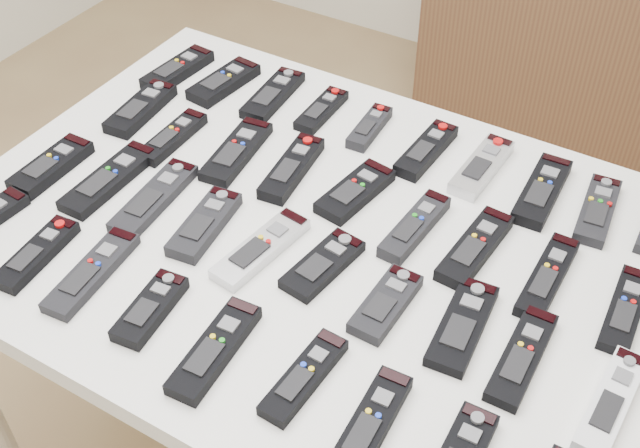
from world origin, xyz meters
The scene contains 35 objects.
table centered at (0.04, 0.09, 0.72)m, with size 1.25×0.88×0.78m.
remote_0 centered at (-0.48, 0.36, 0.79)m, with size 0.06×0.17×0.02m, color black.
remote_1 centered at (-0.36, 0.38, 0.79)m, with size 0.06×0.17×0.02m, color black.
remote_2 centered at (-0.25, 0.39, 0.79)m, with size 0.06×0.18×0.02m, color black.
remote_3 centered at (-0.14, 0.39, 0.79)m, with size 0.04×0.15×0.02m, color black.
remote_4 centered at (-0.02, 0.39, 0.79)m, with size 0.04×0.14×0.02m, color black.
remote_5 centered at (0.10, 0.38, 0.79)m, with size 0.05×0.17×0.02m, color black.
remote_6 centered at (0.21, 0.39, 0.79)m, with size 0.05×0.18×0.02m, color #B7B7BC.
remote_7 centered at (0.33, 0.38, 0.79)m, with size 0.06×0.19×0.02m, color black.
remote_8 centered at (0.43, 0.38, 0.79)m, with size 0.05×0.17×0.02m, color black.
remote_10 centered at (-0.45, 0.21, 0.79)m, with size 0.06×0.18×0.02m, color black.
remote_11 centered at (-0.33, 0.17, 0.79)m, with size 0.05×0.17×0.02m, color black.
remote_12 centered at (-0.20, 0.20, 0.79)m, with size 0.06×0.19×0.02m, color black.
remote_13 centered at (-0.09, 0.20, 0.79)m, with size 0.05×0.18×0.02m, color black.
remote_14 centered at (0.04, 0.21, 0.79)m, with size 0.06×0.16×0.02m, color black.
remote_15 centered at (0.18, 0.18, 0.79)m, with size 0.04×0.18×0.02m, color black.
remote_16 centered at (0.28, 0.18, 0.79)m, with size 0.05×0.19×0.02m, color black.
remote_17 centered at (0.41, 0.18, 0.79)m, with size 0.05×0.19×0.02m, color black.
remote_18 centered at (0.53, 0.18, 0.79)m, with size 0.05×0.18×0.02m, color black.
remote_19 centered at (-0.47, -0.02, 0.79)m, with size 0.06×0.17×0.02m, color black.
remote_20 centered at (-0.35, 0.01, 0.79)m, with size 0.06×0.21×0.02m, color black.
remote_21 centered at (-0.25, 0.01, 0.79)m, with size 0.06×0.20×0.02m, color black.
remote_22 centered at (-0.13, 0.00, 0.79)m, with size 0.06×0.17×0.02m, color black.
remote_23 centered at (-0.02, 0.00, 0.79)m, with size 0.05×0.19×0.02m, color #B7B7BC.
remote_24 centered at (0.09, 0.02, 0.79)m, with size 0.06×0.15×0.02m, color black.
remote_25 centered at (0.21, 0.00, 0.79)m, with size 0.06×0.15×0.02m, color black.
remote_26 centered at (0.33, 0.02, 0.79)m, with size 0.06×0.18×0.02m, color black.
remote_27 centered at (0.43, 0.01, 0.79)m, with size 0.05×0.19×0.02m, color black.
remote_28 centered at (0.56, 0.00, 0.79)m, with size 0.05×0.19×0.02m, color silver.
remote_30 centered at (-0.33, -0.19, 0.79)m, with size 0.05×0.17×0.02m, color black.
remote_31 centered at (-0.22, -0.18, 0.79)m, with size 0.05×0.19×0.02m, color black.
remote_32 centered at (-0.09, -0.19, 0.79)m, with size 0.05×0.14×0.02m, color black.
remote_33 centered at (0.04, -0.21, 0.79)m, with size 0.05×0.19×0.02m, color black.
remote_34 centered at (0.18, -0.18, 0.79)m, with size 0.04×0.17×0.02m, color black.
remote_35 centered at (0.29, -0.20, 0.79)m, with size 0.05×0.18×0.02m, color black.
Camera 1 is at (0.54, -0.75, 1.71)m, focal length 45.00 mm.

